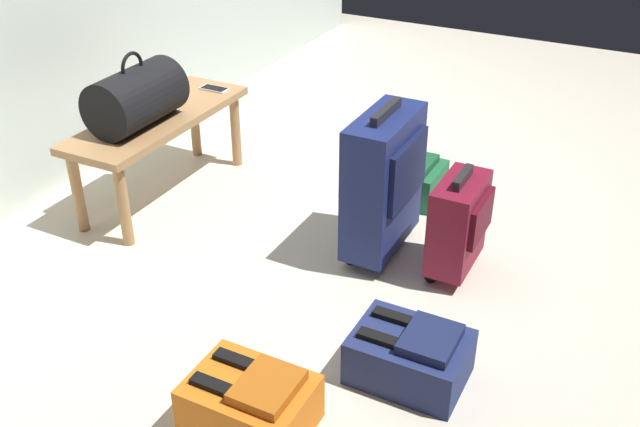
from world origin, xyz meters
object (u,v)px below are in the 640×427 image
backpack_orange (251,403)px  bench (159,128)px  duffel_bag_black (136,97)px  cell_phone (214,89)px  suitcase_small_burgundy (459,222)px  suitcase_upright_navy (384,181)px  backpack_navy (410,355)px  backpack_green (402,178)px

backpack_orange → bench: bearing=46.9°
bench → duffel_bag_black: 0.24m
cell_phone → suitcase_small_burgundy: bearing=-105.1°
suitcase_upright_navy → backpack_navy: 0.83m
duffel_bag_black → cell_phone: duffel_bag_black is taller
bench → suitcase_upright_navy: 1.14m
backpack_green → cell_phone: bearing=97.9°
backpack_navy → backpack_green: size_ratio=1.00×
backpack_green → bench: bearing=117.1°
duffel_bag_black → backpack_navy: size_ratio=1.16×
bench → suitcase_small_burgundy: bearing=-89.8°
cell_phone → suitcase_small_burgundy: (-0.38, -1.42, -0.19)m
bench → cell_phone: size_ratio=6.94×
bench → backpack_orange: (-1.10, -1.17, -0.26)m
suitcase_small_burgundy → backpack_navy: suitcase_small_burgundy is taller
suitcase_upright_navy → duffel_bag_black: bearing=97.2°
suitcase_upright_navy → backpack_navy: suitcase_upright_navy is taller
duffel_bag_black → cell_phone: bearing=-5.5°
suitcase_upright_navy → backpack_green: 0.58m
cell_phone → duffel_bag_black: bearing=174.5°
suitcase_upright_navy → backpack_green: suitcase_upright_navy is taller
cell_phone → backpack_navy: (-1.06, -1.48, -0.33)m
backpack_green → suitcase_small_burgundy: bearing=-139.5°
backpack_navy → suitcase_upright_navy: bearing=30.2°
bench → backpack_orange: 1.63m
suitcase_upright_navy → cell_phone: bearing=71.0°
backpack_navy → cell_phone: bearing=54.6°
backpack_navy → backpack_orange: same height
suitcase_upright_navy → suitcase_small_burgundy: bearing=-91.7°
suitcase_small_burgundy → duffel_bag_black: bearing=95.2°
bench → backpack_orange: bearing=-133.1°
suitcase_small_burgundy → backpack_orange: bearing=164.8°
bench → backpack_green: size_ratio=2.63×
duffel_bag_black → backpack_orange: bearing=-129.5°
suitcase_small_burgundy → backpack_navy: 0.69m
duffel_bag_black → suitcase_upright_navy: size_ratio=0.66×
cell_phone → suitcase_small_burgundy: size_ratio=0.31×
bench → cell_phone: bearing=-7.3°
bench → backpack_navy: (-0.67, -1.53, -0.26)m
bench → cell_phone: cell_phone is taller
duffel_bag_black → cell_phone: (0.52, -0.05, -0.13)m
bench → backpack_orange: bench is taller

